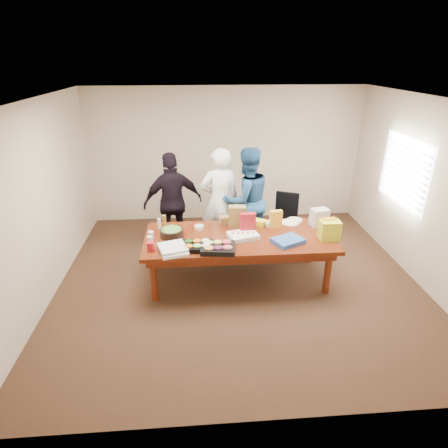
{
  "coord_description": "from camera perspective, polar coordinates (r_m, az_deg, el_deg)",
  "views": [
    {
      "loc": [
        -0.61,
        -4.94,
        3.21
      ],
      "look_at": [
        -0.22,
        0.1,
        0.91
      ],
      "focal_mm": 29.82,
      "sensor_mm": 36.0,
      "label": 1
    }
  ],
  "objects": [
    {
      "name": "grocery_bag_yellow",
      "position": [
        5.62,
        15.87,
        -0.91
      ],
      "size": [
        0.29,
        0.2,
        0.29
      ],
      "primitive_type": "cube",
      "rotation": [
        0.0,
        0.0,
        0.01
      ],
      "color": "yellow",
      "rests_on": "conference_table"
    },
    {
      "name": "dressing_bottle",
      "position": [
        5.93,
        -9.13,
        0.54
      ],
      "size": [
        0.06,
        0.06,
        0.18
      ],
      "primitive_type": "cylinder",
      "rotation": [
        0.0,
        0.0,
        -0.11
      ],
      "color": "brown",
      "rests_on": "conference_table"
    },
    {
      "name": "pizza_box_lower",
      "position": [
        5.14,
        -7.72,
        -4.12
      ],
      "size": [
        0.44,
        0.44,
        0.04
      ],
      "primitive_type": "cube",
      "rotation": [
        0.0,
        0.0,
        0.26
      ],
      "color": "white",
      "rests_on": "conference_table"
    },
    {
      "name": "clear_cup_a",
      "position": [
        5.43,
        -11.28,
        -2.39
      ],
      "size": [
        0.08,
        0.08,
        0.1
      ],
      "primitive_type": "cylinder",
      "rotation": [
        0.0,
        0.0,
        0.11
      ],
      "color": "silver",
      "rests_on": "conference_table"
    },
    {
      "name": "window_blinds",
      "position": [
        6.66,
        25.54,
        7.18
      ],
      "size": [
        0.04,
        1.36,
        1.0
      ],
      "primitive_type": "cube",
      "color": "beige",
      "rests_on": "wall_right"
    },
    {
      "name": "wall_front",
      "position": [
        3.13,
        7.85,
        -12.33
      ],
      "size": [
        5.5,
        0.04,
        2.7
      ],
      "primitive_type": "cube",
      "color": "beige",
      "rests_on": "floor"
    },
    {
      "name": "floor",
      "position": [
        5.93,
        2.2,
        -8.49
      ],
      "size": [
        5.5,
        5.0,
        0.02
      ],
      "primitive_type": "cube",
      "color": "#47301E",
      "rests_on": "ground"
    },
    {
      "name": "plate_a",
      "position": [
        6.07,
        10.06,
        0.21
      ],
      "size": [
        0.35,
        0.35,
        0.02
      ],
      "primitive_type": "cylinder",
      "rotation": [
        0.0,
        0.0,
        0.29
      ],
      "color": "white",
      "rests_on": "conference_table"
    },
    {
      "name": "office_chair",
      "position": [
        6.69,
        9.8,
        0.01
      ],
      "size": [
        0.65,
        0.65,
        0.97
      ],
      "primitive_type": "cube",
      "rotation": [
        0.0,
        0.0,
        -0.43
      ],
      "color": "black",
      "rests_on": "floor"
    },
    {
      "name": "banana_bunch",
      "position": [
        5.94,
        5.06,
        0.3
      ],
      "size": [
        0.29,
        0.25,
        0.08
      ],
      "primitive_type": "cube",
      "rotation": [
        0.0,
        0.0,
        -0.52
      ],
      "color": "#FEF52A",
      "rests_on": "conference_table"
    },
    {
      "name": "fruit_tray",
      "position": [
        5.14,
        -0.93,
        -3.71
      ],
      "size": [
        0.51,
        0.42,
        0.07
      ],
      "primitive_type": "cube",
      "rotation": [
        0.0,
        0.0,
        -0.12
      ],
      "color": "black",
      "rests_on": "conference_table"
    },
    {
      "name": "ranch_bottle",
      "position": [
        5.86,
        -9.92,
        0.09
      ],
      "size": [
        0.06,
        0.06,
        0.16
      ],
      "primitive_type": "cylinder",
      "rotation": [
        0.0,
        0.0,
        0.21
      ],
      "color": "beige",
      "rests_on": "conference_table"
    },
    {
      "name": "salad_bowl",
      "position": [
        5.59,
        -8.05,
        -1.31
      ],
      "size": [
        0.41,
        0.41,
        0.11
      ],
      "primitive_type": "cylinder",
      "rotation": [
        0.0,
        0.0,
        -0.18
      ],
      "color": "black",
      "rests_on": "conference_table"
    },
    {
      "name": "red_cup",
      "position": [
        5.21,
        -11.18,
        -3.41
      ],
      "size": [
        0.13,
        0.13,
        0.13
      ],
      "primitive_type": "cylinder",
      "rotation": [
        0.0,
        0.0,
        0.34
      ],
      "color": "#B4141E",
      "rests_on": "conference_table"
    },
    {
      "name": "dip_bowl_b",
      "position": [
        5.77,
        -3.86,
        -0.52
      ],
      "size": [
        0.18,
        0.18,
        0.06
      ],
      "primitive_type": "cylinder",
      "rotation": [
        0.0,
        0.0,
        0.3
      ],
      "color": "beige",
      "rests_on": "conference_table"
    },
    {
      "name": "wall_left",
      "position": [
        5.7,
        -26.25,
        2.78
      ],
      "size": [
        0.04,
        5.0,
        2.7
      ],
      "primitive_type": "cube",
      "color": "beige",
      "rests_on": "floor"
    },
    {
      "name": "dip_bowl_a",
      "position": [
        5.92,
        7.13,
        0.02
      ],
      "size": [
        0.19,
        0.19,
        0.07
      ],
      "primitive_type": "cylinder",
      "rotation": [
        0.0,
        0.0,
        -0.15
      ],
      "color": "beige",
      "rests_on": "conference_table"
    },
    {
      "name": "window_panel",
      "position": [
        6.68,
        25.84,
        7.17
      ],
      "size": [
        0.03,
        1.4,
        1.1
      ],
      "primitive_type": "cube",
      "color": "white",
      "rests_on": "wall_right"
    },
    {
      "name": "person_left",
      "position": [
        6.53,
        -7.8,
        3.3
      ],
      "size": [
        1.11,
        0.68,
        1.76
      ],
      "primitive_type": "imported",
      "rotation": [
        0.0,
        0.0,
        3.41
      ],
      "color": "black",
      "rests_on": "floor"
    },
    {
      "name": "clear_cup_b",
      "position": [
        5.57,
        -11.12,
        -1.66
      ],
      "size": [
        0.09,
        0.09,
        0.11
      ],
      "primitive_type": "cylinder",
      "rotation": [
        0.0,
        0.0,
        -0.2
      ],
      "color": "silver",
      "rests_on": "conference_table"
    },
    {
      "name": "person_center",
      "position": [
        6.42,
        -0.61,
        3.57
      ],
      "size": [
        0.72,
        0.52,
        1.85
      ],
      "primitive_type": "imported",
      "rotation": [
        0.0,
        0.0,
        3.27
      ],
      "color": "white",
      "rests_on": "floor"
    },
    {
      "name": "mayo_jar",
      "position": [
        5.8,
        1.88,
        0.1
      ],
      "size": [
        0.11,
        0.11,
        0.14
      ],
      "primitive_type": "cylinder",
      "rotation": [
        0.0,
        0.0,
        -0.21
      ],
      "color": "white",
      "rests_on": "conference_table"
    },
    {
      "name": "chip_bag_orange",
      "position": [
        5.81,
        7.95,
        0.71
      ],
      "size": [
        0.2,
        0.11,
        0.29
      ],
      "primitive_type": "cube",
      "rotation": [
        0.0,
        0.0,
        0.14
      ],
      "color": "gold",
      "rests_on": "conference_table"
    },
    {
      "name": "conference_table",
      "position": [
        5.73,
        2.26,
        -5.25
      ],
      "size": [
        2.8,
        1.2,
        0.75
      ],
      "primitive_type": "cube",
      "color": "#4C1C0F",
      "rests_on": "floor"
    },
    {
      "name": "chip_bag_yellow",
      "position": [
        5.67,
        15.68,
        -0.57
      ],
      "size": [
        0.21,
        0.12,
        0.3
      ],
      "primitive_type": "cube",
      "rotation": [
        0.0,
        0.0,
        0.19
      ],
      "color": "#F7A816",
      "rests_on": "conference_table"
    },
    {
      "name": "veggie_tray",
      "position": [
        5.21,
        -4.14,
        -3.41
      ],
      "size": [
        0.45,
        0.36,
        0.06
      ],
      "primitive_type": "cube",
      "rotation": [
        0.0,
        0.0,
        -0.06
      ],
      "color": "black",
      "rests_on": "conference_table"
    },
    {
      "name": "kraft_bag",
      "position": [
        5.78,
        2.02,
        1.12
      ],
      "size": [
        0.27,
        0.17,
        0.34
      ],
      "primitive_type": "cube",
      "rotation": [
        0.0,
        0.0,
        -0.06
      ],
      "color": "olive",
      "rests_on": "conference_table"
    },
    {
      "name": "mustard_bottle",
      "position": [
        5.89,
        3.57,
        0.65
      ],
      "size": [
        0.07,
        0.07,
        0.18
      ],
      "primitive_type": "cylinder",
      "rotation": [
        0.0,
        0.0,
        0.1
      ],
      "color": "yellow",
      "rests_on": "conference_table"
    },
    {
      "name": "bread_loaf",
      "position": [
        5.94,
        0.86,
        0.65
      ],
      "size": [
        0.34,
        0.2,
        0.13
      ],
      "primitive_type": "cube",
      "rotation": [
        0.0,
        0.0,
        0.18
      ],
      "color": "#9C7344",
      "rests_on": "conference_table"
    },
    {
      "name": "pizza_box_upper",
      "position": [
        5.15,
        -7.89,
        -3.6
      ],
      "size": [
        0.45,
        0.45,
        0.04
      ],
      "primitive_type": "cube",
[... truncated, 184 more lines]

